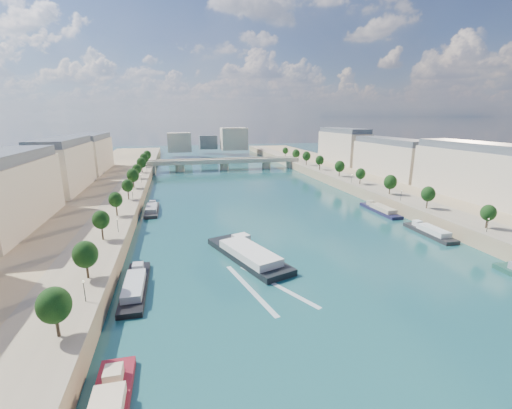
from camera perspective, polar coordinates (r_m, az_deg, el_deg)
ground at (r=141.51m, az=1.53°, el=-1.10°), size 700.00×700.00×0.00m
quay_left at (r=141.28m, az=-27.99°, el=-1.80°), size 44.00×520.00×5.00m
quay_right at (r=173.47m, az=25.20°, el=1.27°), size 44.00×520.00×5.00m
pave_left at (r=137.50m, az=-22.08°, el=-0.46°), size 14.00×520.00×0.10m
pave_right at (r=164.09m, az=21.17°, el=1.91°), size 14.00×520.00×0.10m
trees_left at (r=137.94m, az=-21.35°, el=1.98°), size 4.80×268.80×8.26m
trees_right at (r=170.21m, az=18.90°, el=4.39°), size 4.80×268.80×8.26m
lamps_left at (r=126.58m, az=-20.82°, el=-0.28°), size 0.36×200.36×4.28m
lamps_right at (r=165.19m, az=19.00°, el=3.15°), size 0.36×200.36×4.28m
buildings_left at (r=153.63m, az=-32.22°, el=4.20°), size 16.00×226.00×23.20m
buildings_right at (r=188.58m, az=26.53°, el=6.40°), size 16.00×226.00×23.20m
skyline at (r=354.11m, az=-7.24°, el=10.55°), size 79.00×42.00×22.00m
bridge at (r=253.74m, az=-5.32°, el=6.94°), size 112.00×12.00×8.15m
tour_barge at (r=94.59m, az=-1.33°, el=-8.32°), size 19.26×33.00×4.32m
wake at (r=80.60m, az=1.20°, el=-13.56°), size 16.21×25.63×0.04m
moored_barges_left at (r=74.54m, az=-20.29°, el=-16.32°), size 5.00×157.66×3.60m
moored_barges_right at (r=114.56m, az=32.88°, el=-6.84°), size 5.00×119.66×3.60m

